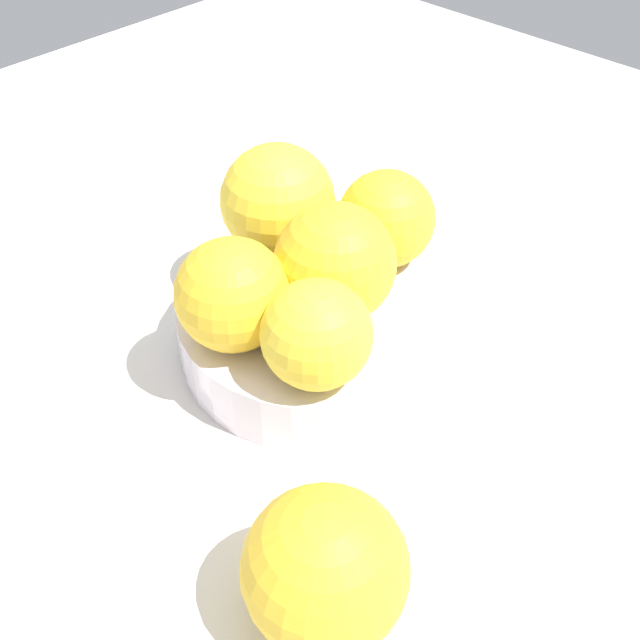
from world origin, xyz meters
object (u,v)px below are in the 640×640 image
(orange_in_bowl_3, at_px, (317,334))
(orange_in_bowl_4, at_px, (232,295))
(orange_in_bowl_1, at_px, (278,201))
(orange_in_bowl_0, at_px, (338,261))
(orange_in_bowl_2, at_px, (387,219))
(orange_loose_0, at_px, (325,569))
(fruit_bowl, at_px, (320,326))

(orange_in_bowl_3, bearing_deg, orange_in_bowl_4, -168.77)
(orange_in_bowl_1, bearing_deg, orange_in_bowl_0, -15.00)
(orange_in_bowl_0, distance_m, orange_in_bowl_1, 0.07)
(orange_in_bowl_2, relative_size, orange_loose_0, 0.82)
(fruit_bowl, distance_m, orange_in_bowl_4, 0.08)
(orange_in_bowl_1, xyz_separation_m, orange_in_bowl_2, (0.06, 0.04, -0.01))
(orange_in_bowl_2, relative_size, orange_in_bowl_3, 1.02)
(orange_in_bowl_2, height_order, orange_in_bowl_3, orange_in_bowl_2)
(orange_in_bowl_4, bearing_deg, orange_loose_0, -27.31)
(orange_in_bowl_4, bearing_deg, orange_in_bowl_0, 67.65)
(orange_in_bowl_0, bearing_deg, orange_in_bowl_2, 101.32)
(orange_in_bowl_0, xyz_separation_m, orange_in_bowl_2, (-0.01, 0.06, -0.00))
(orange_in_bowl_1, relative_size, orange_in_bowl_4, 1.13)
(fruit_bowl, bearing_deg, orange_in_bowl_4, -102.39)
(orange_in_bowl_1, relative_size, orange_in_bowl_3, 1.21)
(orange_in_bowl_1, relative_size, orange_in_bowl_2, 1.18)
(fruit_bowl, height_order, orange_in_bowl_1, orange_in_bowl_1)
(fruit_bowl, relative_size, orange_in_bowl_0, 2.48)
(fruit_bowl, distance_m, orange_in_bowl_2, 0.08)
(fruit_bowl, xyz_separation_m, orange_loose_0, (0.13, -0.13, 0.02))
(orange_in_bowl_2, distance_m, orange_loose_0, 0.24)
(orange_in_bowl_3, bearing_deg, orange_loose_0, -44.25)
(orange_in_bowl_0, distance_m, orange_loose_0, 0.18)
(fruit_bowl, distance_m, orange_in_bowl_0, 0.06)
(orange_in_bowl_2, bearing_deg, orange_in_bowl_1, -145.89)
(orange_in_bowl_0, height_order, orange_in_bowl_4, orange_in_bowl_0)
(orange_in_bowl_2, bearing_deg, orange_in_bowl_3, -68.72)
(orange_in_bowl_3, relative_size, orange_in_bowl_4, 0.93)
(orange_in_bowl_1, distance_m, orange_in_bowl_3, 0.12)
(orange_in_bowl_1, height_order, orange_in_bowl_4, orange_in_bowl_1)
(orange_in_bowl_1, distance_m, orange_in_bowl_2, 0.07)
(fruit_bowl, xyz_separation_m, orange_in_bowl_4, (-0.01, -0.06, 0.05))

